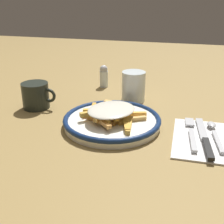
{
  "coord_description": "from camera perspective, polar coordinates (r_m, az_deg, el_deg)",
  "views": [
    {
      "loc": [
        0.17,
        -0.67,
        0.34
      ],
      "look_at": [
        0.0,
        0.0,
        0.04
      ],
      "focal_mm": 47.12,
      "sensor_mm": 36.0,
      "label": 1
    }
  ],
  "objects": [
    {
      "name": "knife",
      "position": [
        0.71,
        17.66,
        -5.2
      ],
      "size": [
        0.04,
        0.21,
        0.01
      ],
      "color": "black",
      "rests_on": "napkin"
    },
    {
      "name": "napkin",
      "position": [
        0.73,
        17.4,
        -5.0
      ],
      "size": [
        0.14,
        0.21,
        0.01
      ],
      "primitive_type": "cube",
      "rotation": [
        0.0,
        0.0,
        0.01
      ],
      "color": "silver",
      "rests_on": "ground_plane"
    },
    {
      "name": "ground_plane",
      "position": [
        0.77,
        0.0,
        -2.69
      ],
      "size": [
        2.6,
        2.6,
        0.0
      ],
      "primitive_type": "plane",
      "color": "olive"
    },
    {
      "name": "coffee_mug",
      "position": [
        0.9,
        -14.53,
        3.12
      ],
      "size": [
        0.1,
        0.08,
        0.08
      ],
      "color": "black",
      "rests_on": "ground_plane"
    },
    {
      "name": "spoon",
      "position": [
        0.76,
        19.17,
        -3.44
      ],
      "size": [
        0.03,
        0.15,
        0.01
      ],
      "color": "silver",
      "rests_on": "napkin"
    },
    {
      "name": "plate",
      "position": [
        0.77,
        0.0,
        -1.76
      ],
      "size": [
        0.26,
        0.26,
        0.03
      ],
      "color": "white",
      "rests_on": "ground_plane"
    },
    {
      "name": "fries_heap",
      "position": [
        0.75,
        -0.31,
        -0.08
      ],
      "size": [
        0.17,
        0.17,
        0.04
      ],
      "color": "#E8BD57",
      "rests_on": "plate"
    },
    {
      "name": "salt_shaker",
      "position": [
        1.07,
        -1.6,
        7.01
      ],
      "size": [
        0.03,
        0.03,
        0.08
      ],
      "color": "silver",
      "rests_on": "ground_plane"
    },
    {
      "name": "water_glass",
      "position": [
        0.93,
        4.19,
        4.95
      ],
      "size": [
        0.07,
        0.07,
        0.1
      ],
      "primitive_type": "cylinder",
      "color": "silver",
      "rests_on": "ground_plane"
    },
    {
      "name": "fork",
      "position": [
        0.74,
        15.19,
        -3.92
      ],
      "size": [
        0.03,
        0.18,
        0.01
      ],
      "color": "silver",
      "rests_on": "napkin"
    }
  ]
}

